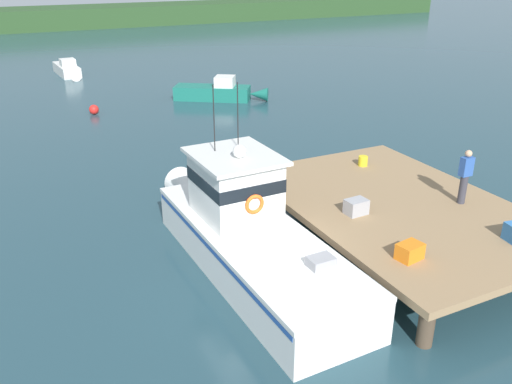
# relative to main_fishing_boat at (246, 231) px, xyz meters

# --- Properties ---
(ground_plane) EXTENTS (200.00, 200.00, 0.00)m
(ground_plane) POSITION_rel_main_fishing_boat_xyz_m (-0.19, -0.74, -1.01)
(ground_plane) COLOR #23424C
(dock) EXTENTS (6.00, 9.00, 1.20)m
(dock) POSITION_rel_main_fishing_boat_xyz_m (4.61, -0.74, 0.07)
(dock) COLOR #4C3D2D
(dock) RESTS_ON ground
(main_fishing_boat) EXTENTS (2.74, 9.84, 4.80)m
(main_fishing_boat) POSITION_rel_main_fishing_boat_xyz_m (0.00, 0.00, 0.00)
(main_fishing_boat) COLOR white
(main_fishing_boat) RESTS_ON ground
(crate_single_by_cleat) EXTENTS (0.62, 0.47, 0.43)m
(crate_single_by_cleat) POSITION_rel_main_fishing_boat_xyz_m (3.05, -0.77, 0.41)
(crate_single_by_cleat) COLOR #9E9EA3
(crate_single_by_cleat) RESTS_ON dock
(crate_stack_near_edge) EXTENTS (0.66, 0.53, 0.40)m
(crate_stack_near_edge) POSITION_rel_main_fishing_boat_xyz_m (2.71, -3.37, 0.39)
(crate_stack_near_edge) COLOR orange
(crate_stack_near_edge) RESTS_ON dock
(bait_bucket) EXTENTS (0.32, 0.32, 0.34)m
(bait_bucket) POSITION_rel_main_fishing_boat_xyz_m (5.56, 2.28, 0.36)
(bait_bucket) COLOR yellow
(bait_bucket) RESTS_ON dock
(deckhand_by_the_boat) EXTENTS (0.36, 0.22, 1.63)m
(deckhand_by_the_boat) POSITION_rel_main_fishing_boat_xyz_m (6.25, -1.53, 1.05)
(deckhand_by_the_boat) COLOR #383842
(deckhand_by_the_boat) RESTS_ON dock
(moored_boat_near_channel) EXTENTS (5.27, 4.04, 1.42)m
(moored_boat_near_channel) POSITION_rel_main_fishing_boat_xyz_m (6.66, 17.89, -0.52)
(moored_boat_near_channel) COLOR #196B5B
(moored_boat_near_channel) RESTS_ON ground
(moored_boat_off_the_point) EXTENTS (1.48, 4.93, 1.24)m
(moored_boat_off_the_point) POSITION_rel_main_fishing_boat_xyz_m (-0.33, 29.62, -0.58)
(moored_boat_off_the_point) COLOR silver
(moored_boat_off_the_point) RESTS_ON ground
(mooring_buoy_channel_marker) EXTENTS (0.52, 0.52, 0.52)m
(mooring_buoy_channel_marker) POSITION_rel_main_fishing_boat_xyz_m (-0.72, 17.87, -0.75)
(mooring_buoy_channel_marker) COLOR red
(mooring_buoy_channel_marker) RESTS_ON ground
(far_shoreline) EXTENTS (120.00, 8.00, 2.40)m
(far_shoreline) POSITION_rel_main_fishing_boat_xyz_m (-0.19, 61.26, 0.19)
(far_shoreline) COLOR #284723
(far_shoreline) RESTS_ON ground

